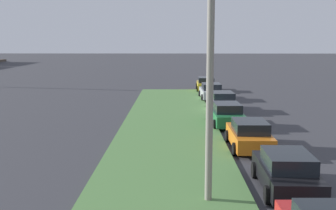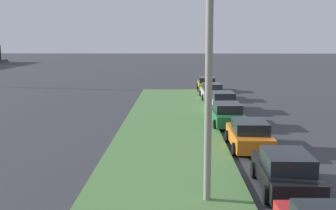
{
  "view_description": "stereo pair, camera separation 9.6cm",
  "coord_description": "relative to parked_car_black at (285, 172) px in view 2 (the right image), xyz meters",
  "views": [
    {
      "loc": [
        -4.61,
        6.12,
        5.53
      ],
      "look_at": [
        19.06,
        6.4,
        1.76
      ],
      "focal_mm": 44.95,
      "sensor_mm": 36.0,
      "label": 1
    },
    {
      "loc": [
        -4.61,
        6.02,
        5.53
      ],
      "look_at": [
        19.06,
        6.4,
        1.76
      ],
      "focal_mm": 44.95,
      "sensor_mm": 36.0,
      "label": 2
    }
  ],
  "objects": [
    {
      "name": "streetlight",
      "position": [
        -1.13,
        2.59,
        3.67
      ],
      "size": [
        0.74,
        2.86,
        7.5
      ],
      "color": "gray",
      "rests_on": "ground"
    },
    {
      "name": "parked_car_white",
      "position": [
        17.22,
        0.36,
        0.0
      ],
      "size": [
        4.38,
        2.17,
        1.47
      ],
      "rotation": [
        0.0,
        0.0,
        0.04
      ],
      "color": "silver",
      "rests_on": "ground"
    },
    {
      "name": "grass_median",
      "position": [
        -0.18,
        4.38,
        -0.66
      ],
      "size": [
        60.0,
        6.0,
        0.12
      ],
      "primitive_type": "cube",
      "color": "#517F42",
      "rests_on": "ground"
    },
    {
      "name": "parked_car_yellow",
      "position": [
        29.55,
        0.65,
        0.0
      ],
      "size": [
        4.34,
        2.1,
        1.47
      ],
      "rotation": [
        0.0,
        0.0,
        -0.02
      ],
      "color": "gold",
      "rests_on": "ground"
    },
    {
      "name": "parked_car_silver",
      "position": [
        23.34,
        0.65,
        0.0
      ],
      "size": [
        4.34,
        2.1,
        1.47
      ],
      "rotation": [
        0.0,
        0.0,
        0.02
      ],
      "color": "#B2B5BA",
      "rests_on": "ground"
    },
    {
      "name": "parked_car_black",
      "position": [
        0.0,
        0.0,
        0.0
      ],
      "size": [
        4.35,
        2.11,
        1.47
      ],
      "rotation": [
        0.0,
        0.0,
        -0.03
      ],
      "color": "black",
      "rests_on": "ground"
    },
    {
      "name": "parked_car_orange",
      "position": [
        5.9,
        0.29,
        0.0
      ],
      "size": [
        4.31,
        2.03,
        1.47
      ],
      "rotation": [
        0.0,
        0.0,
        -0.0
      ],
      "color": "orange",
      "rests_on": "ground"
    },
    {
      "name": "parked_car_green",
      "position": [
        11.63,
        0.71,
        0.0
      ],
      "size": [
        4.36,
        2.13,
        1.47
      ],
      "rotation": [
        0.0,
        0.0,
        0.03
      ],
      "color": "#1E6B38",
      "rests_on": "ground"
    }
  ]
}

